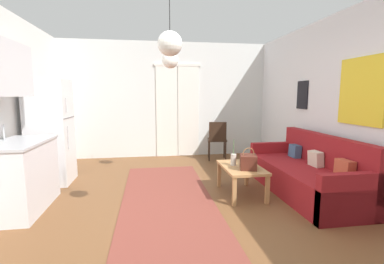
% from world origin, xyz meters
% --- Properties ---
extents(ground_plane, '(5.35, 7.46, 0.10)m').
position_xyz_m(ground_plane, '(0.00, 0.00, -0.05)').
color(ground_plane, brown).
extents(wall_back, '(4.95, 0.13, 2.66)m').
position_xyz_m(wall_back, '(0.01, 3.48, 1.32)').
color(wall_back, silver).
rests_on(wall_back, ground_plane).
extents(wall_right, '(0.12, 7.06, 2.66)m').
position_xyz_m(wall_right, '(2.42, 0.01, 1.33)').
color(wall_right, silver).
rests_on(wall_right, ground_plane).
extents(area_rug, '(1.24, 3.60, 0.01)m').
position_xyz_m(area_rug, '(-0.17, 0.55, 0.01)').
color(area_rug, brown).
rests_on(area_rug, ground_plane).
extents(couch, '(0.84, 2.08, 0.87)m').
position_xyz_m(couch, '(1.91, 0.60, 0.27)').
color(couch, maroon).
rests_on(couch, ground_plane).
extents(coffee_table, '(0.54, 0.86, 0.42)m').
position_xyz_m(coffee_table, '(0.91, 0.70, 0.37)').
color(coffee_table, '#B27F4C').
rests_on(coffee_table, ground_plane).
extents(bamboo_vase, '(0.08, 0.08, 0.39)m').
position_xyz_m(bamboo_vase, '(0.81, 0.77, 0.51)').
color(bamboo_vase, beige).
rests_on(bamboo_vase, coffee_table).
extents(handbag, '(0.28, 0.31, 0.30)m').
position_xyz_m(handbag, '(0.95, 0.55, 0.53)').
color(handbag, '#512319').
rests_on(handbag, coffee_table).
extents(refrigerator, '(0.63, 0.64, 1.70)m').
position_xyz_m(refrigerator, '(-2.00, 1.72, 0.85)').
color(refrigerator, white).
rests_on(refrigerator, ground_plane).
extents(kitchen_counter, '(0.58, 1.11, 2.09)m').
position_xyz_m(kitchen_counter, '(-2.04, 0.61, 0.81)').
color(kitchen_counter, silver).
rests_on(kitchen_counter, ground_plane).
extents(accent_chair, '(0.48, 0.47, 0.87)m').
position_xyz_m(accent_chair, '(1.09, 2.85, 0.49)').
color(accent_chair, black).
rests_on(accent_chair, ground_plane).
extents(pendant_lamp_near, '(0.24, 0.24, 0.85)m').
position_xyz_m(pendant_lamp_near, '(-0.19, -0.32, 1.94)').
color(pendant_lamp_near, black).
extents(pendant_lamp_far, '(0.27, 0.27, 0.78)m').
position_xyz_m(pendant_lamp_far, '(-0.04, 1.56, 2.01)').
color(pendant_lamp_far, black).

